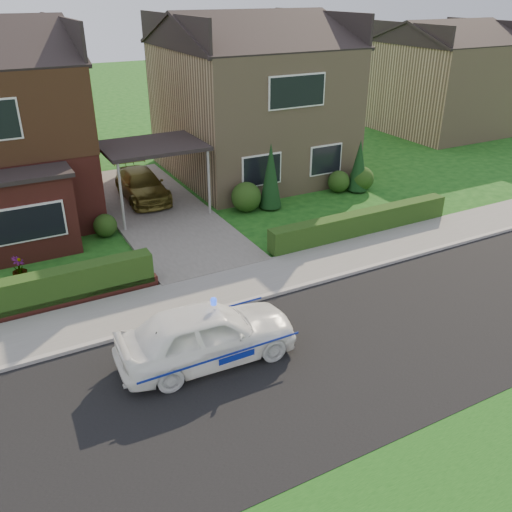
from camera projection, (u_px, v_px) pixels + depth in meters
ground at (306, 361)px, 13.07m from camera, size 120.00×120.00×0.00m
road at (306, 361)px, 13.07m from camera, size 60.00×6.00×0.02m
kerb at (248, 301)px, 15.45m from camera, size 60.00×0.16×0.12m
sidewalk at (232, 286)px, 16.29m from camera, size 60.00×2.00×0.10m
driveway at (157, 210)px, 21.73m from camera, size 3.80×12.00×0.12m
house_right at (250, 94)px, 24.93m from camera, size 7.50×8.06×7.25m
carport_link at (152, 147)px, 20.54m from camera, size 3.80×3.00×2.77m
dwarf_wall at (21, 312)px, 14.73m from camera, size 7.70×0.25×0.36m
hedge_left at (22, 315)px, 14.93m from camera, size 7.50×0.55×0.90m
hedge_right at (360, 235)px, 19.74m from camera, size 7.50×0.55×0.80m
shrub_left_mid at (60, 231)px, 18.43m from camera, size 1.32×1.32×1.32m
shrub_left_near at (105, 225)px, 19.45m from camera, size 0.84×0.84×0.84m
shrub_right_near at (246, 197)px, 21.57m from camera, size 1.20×1.20×1.20m
shrub_right_mid at (339, 182)px, 23.65m from camera, size 0.96×0.96×0.96m
shrub_right_far at (361, 179)px, 23.81m from camera, size 1.08×1.08×1.08m
conifer_a at (271, 178)px, 21.53m from camera, size 0.90×0.90×2.60m
conifer_b at (359, 167)px, 23.47m from camera, size 0.90×0.90×2.20m
neighbour_right at (441, 88)px, 32.98m from camera, size 6.50×7.00×5.20m
police_car at (207, 334)px, 12.82m from camera, size 3.96×4.38×1.63m
driveway_car at (142, 185)px, 22.59m from camera, size 1.74×4.04×1.16m
potted_plant_b at (103, 276)px, 16.22m from camera, size 0.49×0.48×0.70m
potted_plant_c at (19, 270)px, 16.44m from camera, size 0.60×0.60×0.81m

